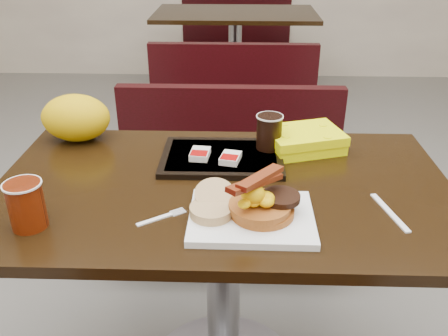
{
  "coord_description": "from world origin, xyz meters",
  "views": [
    {
      "loc": [
        0.04,
        -1.1,
        1.37
      ],
      "look_at": [
        0.0,
        -0.0,
        0.8
      ],
      "focal_mm": 38.52,
      "sensor_mm": 36.0,
      "label": 1
    }
  ],
  "objects_px": {
    "bench_near_n": "(229,183)",
    "table_far": "(235,62)",
    "coffee_cup_near": "(26,205)",
    "knife": "(390,212)",
    "fork": "(154,220)",
    "paper_bag": "(76,118)",
    "platter": "(251,218)",
    "tray": "(222,157)",
    "coffee_cup_far": "(269,132)",
    "pancake_stack": "(262,208)",
    "bench_far_s": "(233,93)",
    "hashbrown_sleeve_right": "(230,158)",
    "bench_far_n": "(236,43)",
    "clamshell": "(304,140)",
    "hashbrown_sleeve_left": "(200,154)",
    "table_near": "(223,293)"
  },
  "relations": [
    {
      "from": "bench_near_n",
      "to": "table_far",
      "type": "height_order",
      "value": "table_far"
    },
    {
      "from": "coffee_cup_near",
      "to": "knife",
      "type": "xyz_separation_m",
      "value": [
        0.83,
        0.08,
        -0.05
      ]
    },
    {
      "from": "fork",
      "to": "paper_bag",
      "type": "distance_m",
      "value": 0.55
    },
    {
      "from": "knife",
      "to": "platter",
      "type": "bearing_deg",
      "value": -95.88
    },
    {
      "from": "tray",
      "to": "coffee_cup_far",
      "type": "bearing_deg",
      "value": 21.03
    },
    {
      "from": "coffee_cup_far",
      "to": "pancake_stack",
      "type": "bearing_deg",
      "value": -95.17
    },
    {
      "from": "coffee_cup_near",
      "to": "coffee_cup_far",
      "type": "height_order",
      "value": "coffee_cup_far"
    },
    {
      "from": "bench_far_s",
      "to": "pancake_stack",
      "type": "xyz_separation_m",
      "value": [
        0.1,
        -2.06,
        0.42
      ]
    },
    {
      "from": "bench_near_n",
      "to": "hashbrown_sleeve_right",
      "type": "bearing_deg",
      "value": -88.4
    },
    {
      "from": "bench_far_n",
      "to": "coffee_cup_near",
      "type": "bearing_deg",
      "value": -96.99
    },
    {
      "from": "knife",
      "to": "coffee_cup_near",
      "type": "bearing_deg",
      "value": -97.84
    },
    {
      "from": "platter",
      "to": "pancake_stack",
      "type": "xyz_separation_m",
      "value": [
        0.02,
        0.0,
        0.02
      ]
    },
    {
      "from": "table_far",
      "to": "hashbrown_sleeve_right",
      "type": "xyz_separation_m",
      "value": [
        0.02,
        -2.5,
        0.4
      ]
    },
    {
      "from": "platter",
      "to": "bench_near_n",
      "type": "bearing_deg",
      "value": 95.02
    },
    {
      "from": "hashbrown_sleeve_right",
      "to": "coffee_cup_near",
      "type": "bearing_deg",
      "value": -132.73
    },
    {
      "from": "bench_near_n",
      "to": "knife",
      "type": "xyz_separation_m",
      "value": [
        0.4,
        -0.82,
        0.39
      ]
    },
    {
      "from": "hashbrown_sleeve_right",
      "to": "paper_bag",
      "type": "xyz_separation_m",
      "value": [
        -0.48,
        0.17,
        0.05
      ]
    },
    {
      "from": "hashbrown_sleeve_right",
      "to": "clamshell",
      "type": "height_order",
      "value": "clamshell"
    },
    {
      "from": "coffee_cup_near",
      "to": "clamshell",
      "type": "relative_size",
      "value": 0.52
    },
    {
      "from": "fork",
      "to": "hashbrown_sleeve_right",
      "type": "xyz_separation_m",
      "value": [
        0.17,
        0.28,
        0.02
      ]
    },
    {
      "from": "pancake_stack",
      "to": "knife",
      "type": "xyz_separation_m",
      "value": [
        0.3,
        0.04,
        -0.03
      ]
    },
    {
      "from": "table_far",
      "to": "clamshell",
      "type": "height_order",
      "value": "clamshell"
    },
    {
      "from": "bench_far_s",
      "to": "pancake_stack",
      "type": "bearing_deg",
      "value": -87.36
    },
    {
      "from": "platter",
      "to": "hashbrown_sleeve_left",
      "type": "xyz_separation_m",
      "value": [
        -0.14,
        0.3,
        0.02
      ]
    },
    {
      "from": "table_near",
      "to": "clamshell",
      "type": "bearing_deg",
      "value": 43.88
    },
    {
      "from": "fork",
      "to": "hashbrown_sleeve_left",
      "type": "relative_size",
      "value": 1.74
    },
    {
      "from": "bench_far_s",
      "to": "hashbrown_sleeve_right",
      "type": "bearing_deg",
      "value": -89.47
    },
    {
      "from": "knife",
      "to": "tray",
      "type": "relative_size",
      "value": 0.49
    },
    {
      "from": "platter",
      "to": "tray",
      "type": "xyz_separation_m",
      "value": [
        -0.08,
        0.31,
        -0.0
      ]
    },
    {
      "from": "table_near",
      "to": "bench_far_s",
      "type": "relative_size",
      "value": 1.2
    },
    {
      "from": "hashbrown_sleeve_left",
      "to": "clamshell",
      "type": "height_order",
      "value": "clamshell"
    },
    {
      "from": "table_far",
      "to": "paper_bag",
      "type": "height_order",
      "value": "paper_bag"
    },
    {
      "from": "hashbrown_sleeve_right",
      "to": "knife",
      "type": "bearing_deg",
      "value": -18.46
    },
    {
      "from": "coffee_cup_near",
      "to": "fork",
      "type": "distance_m",
      "value": 0.28
    },
    {
      "from": "bench_near_n",
      "to": "coffee_cup_near",
      "type": "bearing_deg",
      "value": -115.38
    },
    {
      "from": "bench_near_n",
      "to": "fork",
      "type": "relative_size",
      "value": 8.17
    },
    {
      "from": "fork",
      "to": "coffee_cup_near",
      "type": "bearing_deg",
      "value": 152.36
    },
    {
      "from": "paper_bag",
      "to": "coffee_cup_far",
      "type": "bearing_deg",
      "value": -7.51
    },
    {
      "from": "pancake_stack",
      "to": "knife",
      "type": "relative_size",
      "value": 0.88
    },
    {
      "from": "bench_far_s",
      "to": "paper_bag",
      "type": "bearing_deg",
      "value": -105.95
    },
    {
      "from": "knife",
      "to": "paper_bag",
      "type": "relative_size",
      "value": 0.8
    },
    {
      "from": "pancake_stack",
      "to": "coffee_cup_near",
      "type": "relative_size",
      "value": 1.33
    },
    {
      "from": "table_far",
      "to": "pancake_stack",
      "type": "bearing_deg",
      "value": -88.03
    },
    {
      "from": "table_near",
      "to": "paper_bag",
      "type": "bearing_deg",
      "value": 149.6
    },
    {
      "from": "hashbrown_sleeve_right",
      "to": "coffee_cup_far",
      "type": "relative_size",
      "value": 0.68
    },
    {
      "from": "table_near",
      "to": "platter",
      "type": "relative_size",
      "value": 4.2
    },
    {
      "from": "platter",
      "to": "coffee_cup_far",
      "type": "xyz_separation_m",
      "value": [
        0.06,
        0.36,
        0.06
      ]
    },
    {
      "from": "bench_far_s",
      "to": "bench_far_n",
      "type": "distance_m",
      "value": 1.4
    },
    {
      "from": "knife",
      "to": "clamshell",
      "type": "relative_size",
      "value": 0.78
    },
    {
      "from": "bench_far_n",
      "to": "table_near",
      "type": "bearing_deg",
      "value": -90.0
    }
  ]
}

